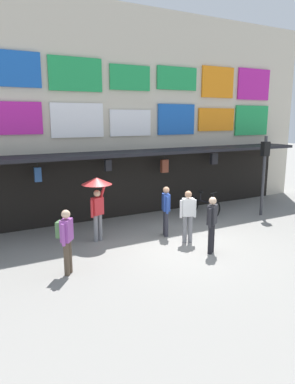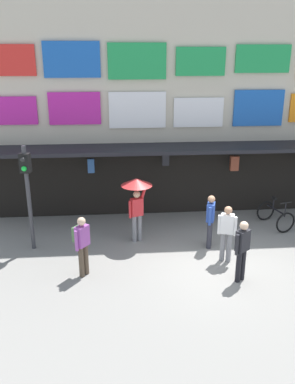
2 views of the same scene
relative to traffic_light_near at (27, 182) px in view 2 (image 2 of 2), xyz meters
name	(u,v)px [view 2 (image 2 of 2)]	position (x,y,z in m)	size (l,w,h in m)	color
ground_plane	(221,265)	(5.46, -1.43, -2.14)	(80.00, 80.00, 0.00)	gray
shopfront	(195,103)	(5.46, 3.13, 1.82)	(18.00, 2.60, 8.00)	beige
traffic_light_near	(27,182)	(0.00, 0.00, 0.00)	(0.31, 0.34, 3.20)	#38383D
bicycle_parked	(275,216)	(7.95, 1.00, -1.75)	(0.99, 1.30, 1.05)	black
pedestrian_in_green	(242,248)	(5.74, -2.27, -1.19)	(0.45, 0.39, 1.68)	black
pedestrian_in_black	(82,242)	(1.63, -1.66, -1.16)	(0.47, 0.48, 1.68)	brown
pedestrian_in_purple	(227,231)	(5.62, -1.22, -1.19)	(0.50, 0.33, 1.68)	gray
pedestrian_in_red	(210,219)	(5.36, -0.33, -1.19)	(0.33, 0.50, 1.68)	#2D2D38
pedestrian_with_umbrella	(137,192)	(3.18, 0.26, -0.50)	(0.96, 0.96, 2.08)	gray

